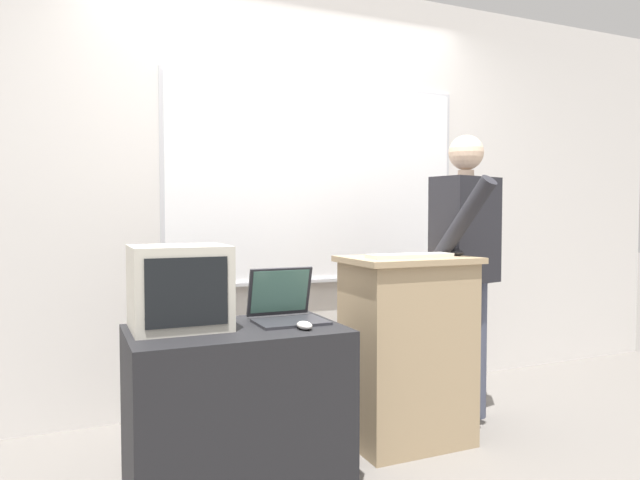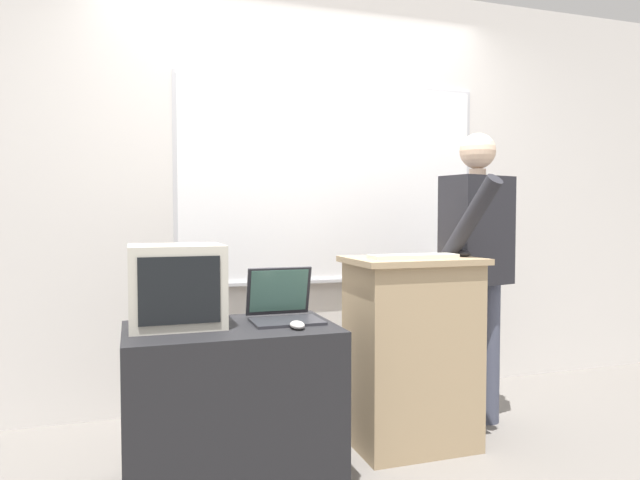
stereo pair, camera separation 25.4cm
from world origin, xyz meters
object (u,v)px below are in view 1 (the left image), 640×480
Objects in this scene: person_presenter at (466,259)px; crt_monitor at (179,287)px; laptop at (285,305)px; computer_mouse_by_keyboard at (456,252)px; side_desk at (236,408)px; wireless_keyboard at (410,256)px; lectern_podium at (407,349)px; computer_mouse_by_laptop at (304,325)px.

crt_monitor is at bearing 171.72° from person_presenter.
person_presenter is 5.26× the size of laptop.
laptop is 0.99m from computer_mouse_by_keyboard.
side_desk is 1.55m from person_presenter.
lectern_podium is at bearing 67.94° from wireless_keyboard.
laptop is at bearing -175.83° from lectern_podium.
person_presenter is at bearing 15.37° from lectern_podium.
computer_mouse_by_laptop is at bearing -166.31° from computer_mouse_by_keyboard.
computer_mouse_by_laptop is (-0.69, -0.27, 0.23)m from lectern_podium.
person_presenter reaches higher than computer_mouse_by_laptop.
person_presenter is at bearing 10.19° from side_desk.
laptop is 0.78× the size of crt_monitor.
laptop is at bearing -1.25° from crt_monitor.
computer_mouse_by_laptop is at bearing -158.21° from lectern_podium.
person_presenter reaches higher than crt_monitor.
laptop is 0.70m from wireless_keyboard.
person_presenter is at bearing 20.79° from wireless_keyboard.
computer_mouse_by_keyboard is at bearing 3.99° from side_desk.
lectern_podium is 9.67× the size of computer_mouse_by_keyboard.
lectern_podium is 0.66m from person_presenter.
crt_monitor is at bearing 179.10° from wireless_keyboard.
crt_monitor is (-0.47, 0.01, 0.11)m from laptop.
side_desk is 1.12m from wireless_keyboard.
lectern_podium is 0.59× the size of person_presenter.
lectern_podium is 1.23m from crt_monitor.
wireless_keyboard is at bearing 4.16° from side_desk.
person_presenter is 16.33× the size of computer_mouse_by_keyboard.
crt_monitor is at bearing 154.04° from computer_mouse_by_laptop.
computer_mouse_by_laptop is 1.00× the size of computer_mouse_by_keyboard.
wireless_keyboard is at bearing -0.90° from crt_monitor.
computer_mouse_by_laptop is (-1.16, -0.40, -0.22)m from person_presenter.
lectern_podium reaches higher than computer_mouse_by_laptop.
wireless_keyboard reaches higher than laptop.
lectern_podium is 0.57m from computer_mouse_by_keyboard.
person_presenter is (0.47, 0.13, 0.45)m from lectern_podium.
person_presenter reaches higher than laptop.
lectern_podium is 0.50m from wireless_keyboard.
side_desk is 0.58m from crt_monitor.
computer_mouse_by_laptop is (0.01, -0.22, -0.05)m from laptop.
computer_mouse_by_laptop is 1.03m from computer_mouse_by_keyboard.
person_presenter is 3.62× the size of wireless_keyboard.
wireless_keyboard is (0.92, 0.07, 0.63)m from side_desk.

